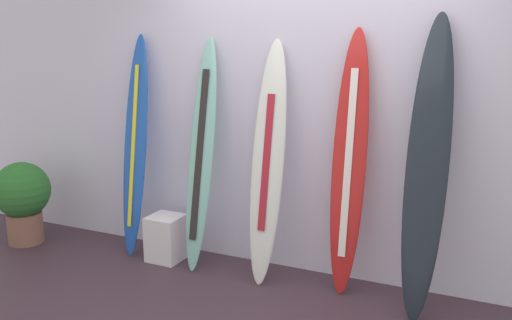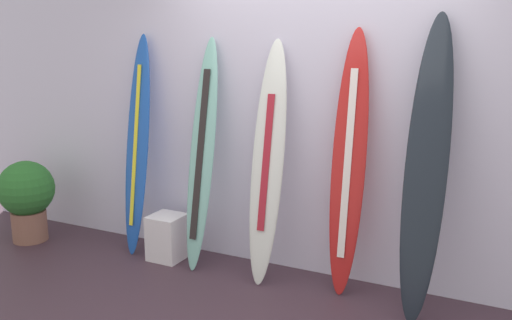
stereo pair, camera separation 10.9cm
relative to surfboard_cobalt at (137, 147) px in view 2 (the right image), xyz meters
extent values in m
cube|color=silver|center=(1.54, 0.33, 0.45)|extent=(7.20, 0.20, 2.80)
ellipsoid|color=#1E51B0|center=(0.00, 0.00, 0.02)|extent=(0.23, 0.39, 1.92)
cube|color=yellow|center=(0.00, -0.03, 0.02)|extent=(0.04, 0.24, 1.38)
cone|color=black|center=(0.00, -0.09, -0.78)|extent=(0.07, 0.09, 0.11)
ellipsoid|color=#7FBFB0|center=(0.67, -0.02, 0.01)|extent=(0.22, 0.45, 1.90)
cube|color=black|center=(0.67, -0.05, 0.01)|extent=(0.06, 0.29, 1.37)
ellipsoid|color=silver|center=(1.27, -0.02, 0.00)|extent=(0.28, 0.47, 1.89)
cube|color=#A91D2B|center=(1.27, -0.06, 0.01)|extent=(0.07, 0.23, 1.04)
ellipsoid|color=red|center=(1.90, 0.04, 0.04)|extent=(0.26, 0.32, 1.98)
cube|color=white|center=(1.90, 0.01, 0.05)|extent=(0.06, 0.20, 1.38)
cone|color=black|center=(1.90, -0.04, -0.77)|extent=(0.07, 0.08, 0.11)
ellipsoid|color=#1D242C|center=(2.47, -0.07, 0.10)|extent=(0.29, 0.52, 2.08)
cone|color=black|center=(2.47, -0.22, -0.76)|extent=(0.07, 0.09, 0.11)
cube|color=silver|center=(0.34, -0.07, -0.75)|extent=(0.28, 0.28, 0.39)
cylinder|color=#875848|center=(-1.09, -0.28, -0.80)|extent=(0.32, 0.32, 0.29)
sphere|color=#2A6B2A|center=(-1.09, -0.28, -0.44)|extent=(0.52, 0.52, 0.52)
camera|label=1|loc=(3.00, -3.98, 1.02)|focal=40.18mm
camera|label=2|loc=(3.10, -3.94, 1.02)|focal=40.18mm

